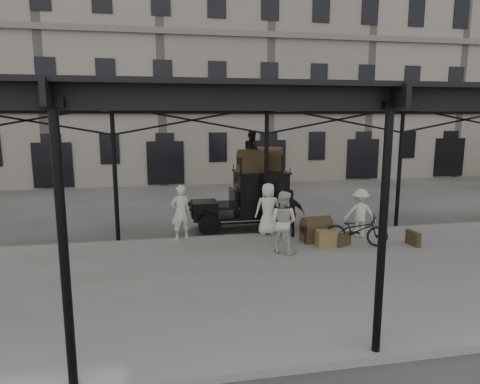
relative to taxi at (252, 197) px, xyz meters
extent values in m
plane|color=#383533|center=(0.24, -3.11, -1.20)|extent=(120.00, 120.00, 0.00)
cube|color=slate|center=(0.24, -5.11, -1.13)|extent=(28.00, 8.00, 0.15)
cylinder|color=black|center=(0.24, -1.11, 0.95)|extent=(0.14, 0.14, 4.30)
cylinder|color=black|center=(0.24, -8.91, 0.95)|extent=(0.14, 0.14, 4.30)
cube|color=black|center=(0.24, -1.11, 3.28)|extent=(22.00, 0.10, 0.45)
cube|color=black|center=(0.24, -8.91, 3.28)|extent=(22.00, 0.10, 0.45)
cube|color=black|center=(0.24, -4.81, 3.45)|extent=(22.50, 9.00, 0.08)
cube|color=silver|center=(0.24, -4.81, 3.52)|extent=(18.00, 7.00, 0.04)
cube|color=slate|center=(0.24, 14.89, 5.80)|extent=(64.00, 8.00, 14.00)
cylinder|color=black|center=(-1.68, -0.72, -0.80)|extent=(0.80, 0.10, 0.80)
cylinder|color=black|center=(-1.68, 0.72, -0.80)|extent=(0.80, 0.10, 0.80)
cylinder|color=black|center=(0.92, -0.72, -0.80)|extent=(0.80, 0.10, 0.80)
cylinder|color=black|center=(0.92, 0.72, -0.80)|extent=(0.80, 0.10, 0.80)
cube|color=black|center=(-0.43, 0.00, -0.65)|extent=(3.60, 1.25, 0.12)
cube|color=black|center=(-1.78, 0.00, -0.35)|extent=(0.90, 1.00, 0.55)
cube|color=black|center=(-2.25, 0.00, -0.35)|extent=(0.06, 0.70, 0.55)
cube|color=black|center=(-0.98, 0.00, -0.25)|extent=(0.70, 1.30, 0.10)
cube|color=black|center=(0.32, 0.00, 0.15)|extent=(1.80, 1.45, 1.55)
cube|color=black|center=(0.32, -0.73, 0.35)|extent=(1.40, 0.02, 0.60)
cube|color=black|center=(0.32, 0.00, 0.95)|extent=(1.90, 1.55, 0.06)
imported|color=beige|center=(-2.72, -1.40, -0.14)|extent=(0.76, 0.61, 1.83)
imported|color=beige|center=(0.19, -3.33, -0.12)|extent=(1.15, 1.12, 1.87)
imported|color=silver|center=(0.27, -1.31, -0.16)|extent=(0.92, 0.64, 1.79)
imported|color=black|center=(0.93, -1.75, -0.25)|extent=(1.02, 0.65, 1.61)
imported|color=silver|center=(3.20, -2.25, -0.23)|extent=(1.20, 0.90, 1.65)
imported|color=black|center=(2.67, -3.12, -0.55)|extent=(2.04, 1.28, 1.01)
imported|color=black|center=(-0.03, -0.10, 1.73)|extent=(0.67, 0.80, 1.51)
cube|color=olive|center=(1.72, -2.98, -0.80)|extent=(0.61, 0.46, 0.50)
cube|color=#40321D|center=(4.45, -3.43, -0.83)|extent=(0.18, 0.61, 0.45)
cube|color=#40321D|center=(2.27, -3.08, -0.85)|extent=(0.60, 0.43, 0.40)
camera|label=1|loc=(-3.37, -15.20, 2.97)|focal=32.00mm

